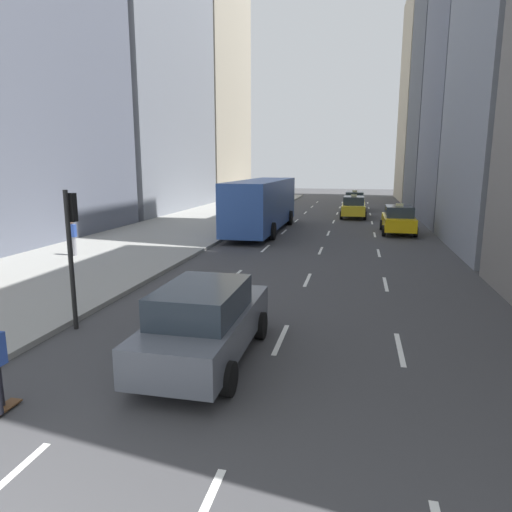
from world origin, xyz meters
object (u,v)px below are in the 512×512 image
taxi_lead (354,207)px  taxi_second (354,201)px  pedestrian_far_walking (72,236)px  sedan_black_near (205,322)px  taxi_third (398,219)px  city_bus (262,203)px  traffic_light_pole (71,237)px

taxi_lead → taxi_second: (0.00, 6.41, 0.00)m
pedestrian_far_walking → sedan_black_near: bearing=-44.2°
sedan_black_near → pedestrian_far_walking: size_ratio=2.84×
taxi_lead → taxi_third: bearing=-70.9°
sedan_black_near → city_bus: bearing=98.2°
taxi_third → sedan_black_near: (-5.60, -20.37, 0.01)m
sedan_black_near → traffic_light_pole: 4.41m
taxi_second → sedan_black_near: 34.98m
city_bus → traffic_light_pole: traffic_light_pole is taller
sedan_black_near → pedestrian_far_walking: 13.14m
taxi_lead → taxi_second: same height
taxi_lead → sedan_black_near: taxi_lead is taller
taxi_third → taxi_second: bearing=100.9°
sedan_black_near → traffic_light_pole: traffic_light_pole is taller
taxi_third → sedan_black_near: size_ratio=0.94×
sedan_black_near → pedestrian_far_walking: pedestrian_far_walking is taller
taxi_lead → city_bus: bearing=-122.1°
pedestrian_far_walking → traffic_light_pole: size_ratio=0.46×
sedan_black_near → pedestrian_far_walking: bearing=135.8°
taxi_third → pedestrian_far_walking: (-15.02, -11.22, 0.19)m
city_bus → pedestrian_far_walking: city_bus is taller
taxi_second → pedestrian_far_walking: taxi_second is taller
taxi_second → pedestrian_far_walking: 28.47m
city_bus → pedestrian_far_walking: (-6.60, -10.36, -0.72)m
taxi_second → taxi_lead: bearing=-90.0°
city_bus → taxi_third: bearing=5.8°
taxi_lead → sedan_black_near: bearing=-95.6°
taxi_third → sedan_black_near: 21.13m
pedestrian_far_walking → traffic_light_pole: (5.47, -7.92, 1.34)m
taxi_lead → city_bus: (-5.61, -8.94, 0.91)m
traffic_light_pole → taxi_lead: bearing=76.1°
taxi_lead → pedestrian_far_walking: (-12.22, -19.31, 0.19)m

